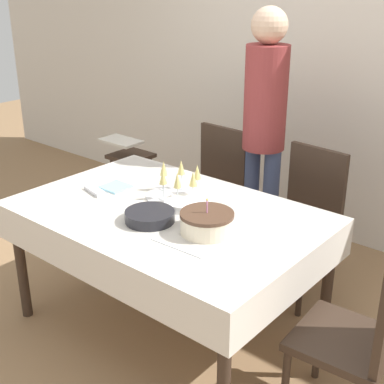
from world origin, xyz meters
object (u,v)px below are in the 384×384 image
at_px(dining_chair_far_left, 213,189).
at_px(plate_stack_main, 150,216).
at_px(champagne_tray, 179,184).
at_px(plate_stack_dessert, 182,204).
at_px(person_standing, 265,116).
at_px(birthday_cake, 207,222).
at_px(dining_chair_right_end, 365,331).
at_px(dining_chair_far_right, 304,217).
at_px(high_chair, 129,165).

bearing_deg(dining_chair_far_left, plate_stack_main, -69.60).
xyz_separation_m(dining_chair_far_left, champagne_tray, (0.28, -0.68, 0.31)).
bearing_deg(plate_stack_dessert, person_standing, 95.04).
height_order(birthday_cake, person_standing, person_standing).
distance_m(dining_chair_far_left, plate_stack_main, 1.12).
bearing_deg(dining_chair_right_end, birthday_cake, -174.65).
xyz_separation_m(birthday_cake, champagne_tray, (-0.40, 0.26, 0.02)).
xyz_separation_m(dining_chair_far_right, birthday_cake, (-0.04, -0.93, 0.29)).
bearing_deg(plate_stack_main, dining_chair_far_left, 110.40).
height_order(dining_chair_far_left, plate_stack_main, dining_chair_far_left).
height_order(champagne_tray, plate_stack_dessert, champagne_tray).
xyz_separation_m(plate_stack_dessert, person_standing, (-0.08, 0.92, 0.29)).
distance_m(birthday_cake, plate_stack_dessert, 0.33).
distance_m(dining_chair_far_left, dining_chair_right_end, 1.72).
bearing_deg(high_chair, dining_chair_far_right, -1.46).
bearing_deg(plate_stack_dessert, dining_chair_far_left, 116.56).
height_order(birthday_cake, plate_stack_dessert, birthday_cake).
bearing_deg(high_chair, dining_chair_far_left, -2.62).
height_order(dining_chair_far_left, plate_stack_dessert, dining_chair_far_left).
relative_size(plate_stack_dessert, person_standing, 0.11).
relative_size(dining_chair_far_left, person_standing, 0.54).
xyz_separation_m(person_standing, high_chair, (-1.21, -0.09, -0.58)).
relative_size(birthday_cake, person_standing, 0.15).
bearing_deg(birthday_cake, plate_stack_main, -163.56).
bearing_deg(dining_chair_far_left, champagne_tray, -67.63).
height_order(dining_chair_right_end, champagne_tray, dining_chair_right_end).
bearing_deg(high_chair, person_standing, 4.31).
xyz_separation_m(plate_stack_main, plate_stack_dessert, (0.01, 0.24, -0.01)).
bearing_deg(champagne_tray, person_standing, 87.65).
relative_size(dining_chair_far_left, plate_stack_dessert, 4.84).
distance_m(dining_chair_far_left, dining_chair_far_right, 0.72).
bearing_deg(dining_chair_far_left, plate_stack_dessert, -63.44).
height_order(plate_stack_dessert, person_standing, person_standing).
bearing_deg(person_standing, high_chair, -175.69).
height_order(plate_stack_dessert, high_chair, plate_stack_dessert).
bearing_deg(dining_chair_far_right, plate_stack_dessert, -112.77).
bearing_deg(person_standing, plate_stack_main, -86.63).
distance_m(dining_chair_far_left, person_standing, 0.65).
distance_m(champagne_tray, person_standing, 0.85).
distance_m(champagne_tray, plate_stack_main, 0.36).
bearing_deg(champagne_tray, birthday_cake, -32.37).
relative_size(dining_chair_far_right, birthday_cake, 3.54).
bearing_deg(plate_stack_main, person_standing, 93.37).
height_order(plate_stack_main, person_standing, person_standing).
relative_size(dining_chair_far_left, plate_stack_main, 3.67).
relative_size(dining_chair_far_right, plate_stack_main, 3.67).
relative_size(dining_chair_far_left, high_chair, 1.33).
xyz_separation_m(dining_chair_far_right, plate_stack_main, (-0.34, -1.02, 0.27)).
relative_size(dining_chair_far_right, champagne_tray, 2.48).
height_order(champagne_tray, person_standing, person_standing).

